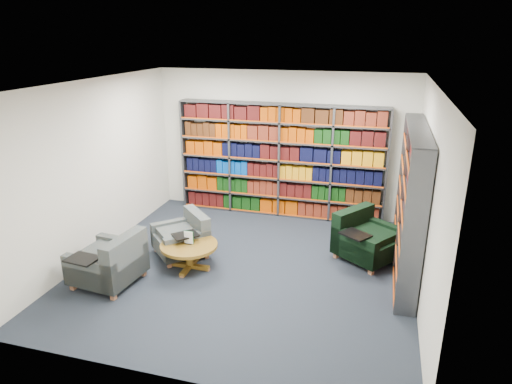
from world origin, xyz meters
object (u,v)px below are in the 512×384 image
(chair_green_right, at_px, (364,240))
(coffee_table, at_px, (189,249))
(chair_teal_front, at_px, (112,264))
(chair_teal_left, at_px, (185,238))

(chair_green_right, relative_size, coffee_table, 1.38)
(chair_teal_front, bearing_deg, coffee_table, 39.10)
(chair_teal_left, height_order, coffee_table, chair_teal_left)
(coffee_table, bearing_deg, chair_green_right, 23.20)
(chair_green_right, xyz_separation_m, chair_teal_front, (-3.45, -1.82, 0.00))
(chair_teal_front, bearing_deg, chair_green_right, 27.81)
(chair_teal_left, distance_m, coffee_table, 0.51)
(chair_teal_front, height_order, coffee_table, chair_teal_front)
(coffee_table, bearing_deg, chair_teal_front, -140.90)
(chair_green_right, xyz_separation_m, coffee_table, (-2.56, -1.10, 0.02))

